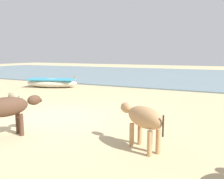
# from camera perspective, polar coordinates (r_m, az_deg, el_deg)

# --- Properties ---
(ground) EXTENTS (80.00, 80.00, 0.00)m
(ground) POSITION_cam_1_polar(r_m,az_deg,el_deg) (8.15, -14.48, -6.50)
(ground) COLOR tan
(sea_water) EXTENTS (60.00, 20.00, 0.08)m
(sea_water) POSITION_cam_1_polar(r_m,az_deg,el_deg) (24.34, 14.21, 3.33)
(sea_water) COLOR slate
(sea_water) RESTS_ON ground
(fishing_boat_1) EXTENTS (3.42, 2.08, 0.75)m
(fishing_boat_1) POSITION_cam_1_polar(r_m,az_deg,el_deg) (15.50, -14.06, 1.59)
(fishing_boat_1) COLOR beige
(fishing_boat_1) RESTS_ON ground
(cow_adult_tan) EXTENTS (1.35, 1.01, 0.95)m
(cow_adult_tan) POSITION_cam_1_polar(r_m,az_deg,el_deg) (5.23, 7.42, -6.83)
(cow_adult_tan) COLOR tan
(cow_adult_tan) RESTS_ON ground
(calf_near_dun) EXTENTS (1.03, 0.52, 0.68)m
(calf_near_dun) POSITION_cam_1_polar(r_m,az_deg,el_deg) (9.27, -22.12, -1.96)
(calf_near_dun) COLOR tan
(calf_near_dun) RESTS_ON ground
(cow_second_adult_dark) EXTENTS (0.87, 1.51, 1.01)m
(cow_second_adult_dark) POSITION_cam_1_polar(r_m,az_deg,el_deg) (6.49, -23.48, -4.10)
(cow_second_adult_dark) COLOR #4C3323
(cow_second_adult_dark) RESTS_ON ground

